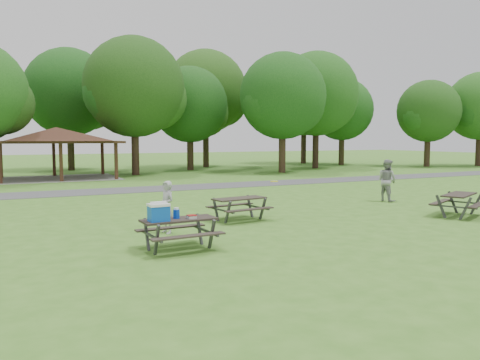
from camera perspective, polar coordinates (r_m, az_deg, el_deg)
name	(u,v)px	position (r m, az deg, el deg)	size (l,w,h in m)	color
ground	(268,233)	(14.75, 3.46, -6.44)	(160.00, 160.00, 0.00)	#3F7621
asphalt_path	(148,189)	(27.64, -11.15, -1.09)	(120.00, 3.20, 0.02)	#47474A
pavilion	(56,137)	(36.67, -21.47, 4.93)	(8.60, 7.01, 3.76)	#351C13
tree_row_e	(135,90)	(38.88, -12.65, 10.64)	(8.40, 8.00, 11.02)	black
tree_row_f	(191,107)	(43.90, -6.03, 8.85)	(7.35, 7.00, 9.55)	black
tree_row_g	(283,99)	(40.73, 5.30, 9.84)	(7.77, 7.40, 10.25)	#322116
tree_row_h	(317,96)	(47.01, 9.37, 10.01)	(8.61, 8.20, 11.37)	black
tree_row_i	(343,111)	(53.33, 12.40, 8.17)	(7.14, 6.80, 9.52)	#2F2114
tree_row_j	(429,113)	(52.71, 22.03, 7.58)	(6.72, 6.40, 8.96)	#2F2015
tree_deep_b	(70,95)	(46.03, -19.99, 9.71)	(8.40, 8.00, 11.13)	black
tree_deep_c	(206,94)	(48.38, -4.11, 10.42)	(8.82, 8.40, 11.90)	#312115
tree_deep_d	(305,103)	(55.83, 7.88, 9.24)	(8.40, 8.00, 11.27)	black
picnic_table_near	(173,221)	(12.42, -8.21, -4.97)	(2.03, 1.67, 1.37)	black
picnic_table_middle	(239,203)	(16.85, -0.08, -2.84)	(2.12, 1.79, 0.84)	#2D2720
picnic_table_far	(459,199)	(19.57, 25.15, -2.13)	(2.52, 2.32, 0.88)	black
frisbee_in_flight	(274,181)	(17.35, 4.19, -0.16)	(0.33, 0.33, 0.02)	yellow
frisbee_thrower	(167,207)	(14.70, -8.90, -3.29)	(0.60, 0.39, 1.64)	#A9A9AC
frisbee_catcher	(387,180)	(22.92, 17.48, -0.05)	(0.96, 0.75, 1.97)	#959598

